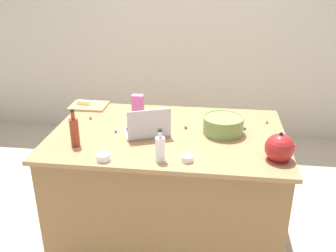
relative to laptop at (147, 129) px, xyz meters
The scene contains 21 objects.
ground_plane 0.96m from the laptop, 25.58° to the left, with size 12.00×12.00×0.00m, color #B7A88E.
wall_back 2.19m from the laptop, 86.34° to the left, with size 8.00×0.10×2.60m, color beige.
island_counter 0.52m from the laptop, 25.58° to the left, with size 1.67×1.09×0.90m.
laptop is the anchor object (origin of this frame).
mixing_bowl_large 0.54m from the laptop, 11.05° to the left, with size 0.29×0.29×0.13m.
bottle_vinegar 0.39m from the laptop, 68.10° to the right, with size 0.06×0.06×0.21m.
bottle_soy 0.50m from the laptop, 152.54° to the right, with size 0.06×0.06×0.26m.
kettle 0.90m from the laptop, 16.34° to the right, with size 0.21×0.18×0.20m.
cutting_board 0.78m from the laptop, 139.78° to the left, with size 0.30×0.23×0.02m, color tan.
butter_stick_left 0.81m from the laptop, 141.75° to the left, with size 0.11×0.04×0.04m, color #F4E58C.
ramekin_small 0.45m from the laptop, 117.17° to the right, with size 0.09×0.09×0.04m, color white.
ramekin_medium 0.46m from the laptop, 48.05° to the right, with size 0.07×0.07×0.04m, color white.
candy_bag 0.40m from the laptop, 111.04° to the left, with size 0.09×0.06×0.17m, color pink.
candy_0 0.14m from the laptop, 55.79° to the left, with size 0.02×0.02×0.02m, color #CC3399.
candy_1 0.93m from the laptop, 20.83° to the left, with size 0.02×0.02×0.02m, color orange.
candy_2 0.63m from the laptop, 41.37° to the left, with size 0.02×0.02×0.02m, color orange.
candy_3 0.24m from the laptop, behind, with size 0.02×0.02×0.02m, color blue.
candy_4 0.46m from the laptop, 11.36° to the left, with size 0.02×0.02×0.02m, color #CC3399.
candy_5 0.71m from the laptop, 15.17° to the left, with size 0.02×0.02×0.02m, color blue.
candy_6 0.30m from the laptop, 29.57° to the left, with size 0.02×0.02×0.02m, color red.
candy_7 0.55m from the laptop, 154.42° to the left, with size 0.02×0.02×0.02m, color #CC3399.
Camera 1 is at (0.31, -2.42, 2.00)m, focal length 39.84 mm.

